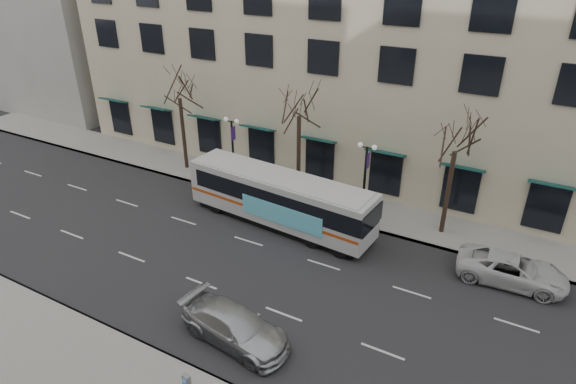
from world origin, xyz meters
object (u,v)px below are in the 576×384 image
Objects in this scene: silver_car at (235,326)px; pay_station at (187,383)px; tree_far_right at (458,136)px; city_bus at (281,198)px; lamp_post_left at (233,148)px; tree_far_left at (178,86)px; lamp_post_right at (365,177)px; tree_far_mid at (299,102)px; white_pickup at (512,269)px.

pay_station is (0.37, -3.74, 0.41)m from silver_car.
tree_far_right is 0.63× the size of city_bus.
lamp_post_left reaches higher than city_bus.
city_bus reaches higher than silver_car.
lamp_post_left is at bearing -6.83° from tree_far_left.
tree_far_left is at bearing 165.50° from city_bus.
lamp_post_right is (15.01, -0.60, -3.75)m from tree_far_left.
silver_car is at bearing 108.57° from pay_station.
pay_station is at bearing -167.21° from silver_car.
tree_far_mid reaches higher than white_pickup.
city_bus is (10.72, -3.78, -4.84)m from tree_far_left.
tree_far_mid is at bearing 0.00° from tree_far_left.
silver_car reaches higher than white_pickup.
lamp_post_left is (-4.99, -0.60, -3.96)m from tree_far_mid.
lamp_post_left is at bearing 155.81° from city_bus.
white_pickup is at bearing -12.22° from tree_far_mid.
silver_car is 3.78m from pay_station.
tree_far_mid reaches higher than lamp_post_right.
tree_far_mid is at bearing 23.18° from silver_car.
lamp_post_right is at bearing -173.15° from tree_far_right.
tree_far_right reaches higher than pay_station.
tree_far_mid reaches higher than city_bus.
pay_station reaches higher than white_pickup.
tree_far_mid is 6.41m from lamp_post_right.
lamp_post_right is (5.01, -0.60, -3.96)m from tree_far_mid.
tree_far_mid is 15.42m from silver_car.
tree_far_mid reaches higher than tree_far_left.
city_bus is 10.38m from silver_car.
lamp_post_left is (5.01, -0.60, -3.75)m from tree_far_left.
city_bus is 14.04m from pay_station.
tree_far_mid is at bearing 6.85° from lamp_post_left.
silver_car is 0.97× the size of white_pickup.
lamp_post_right is 3.63× the size of pay_station.
city_bus is (5.71, -3.18, -1.09)m from lamp_post_left.
lamp_post_right is at bearing 100.43° from pay_station.
pay_station is at bearing -61.00° from lamp_post_left.
tree_far_left is 1.03× the size of tree_far_right.
tree_far_left is 5.81× the size of pay_station.
lamp_post_right reaches higher than white_pickup.
white_pickup is (19.28, -2.50, -2.17)m from lamp_post_left.
tree_far_mid is at bearing 173.17° from lamp_post_right.
lamp_post_left is 6.62m from city_bus.
tree_far_left is 15.48m from lamp_post_right.
white_pickup is (14.29, -3.10, -6.14)m from tree_far_mid.
tree_far_right is at bearing -0.00° from tree_far_mid.
tree_far_left is at bearing 79.84° from white_pickup.
silver_car is (-6.08, -13.60, -5.64)m from tree_far_right.
lamp_post_left reaches higher than silver_car.
lamp_post_left is at bearing 79.73° from white_pickup.
city_bus is at bearing -157.85° from tree_far_right.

